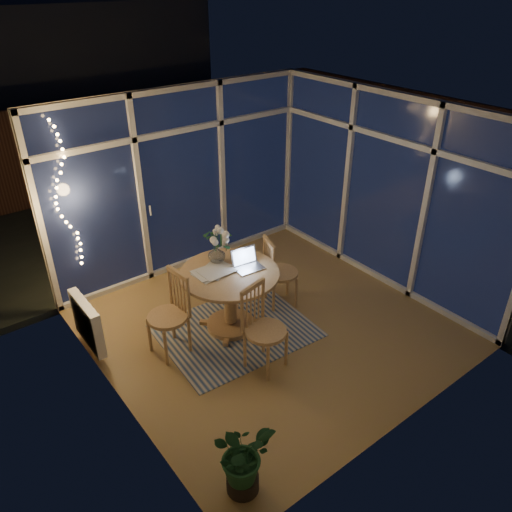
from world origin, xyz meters
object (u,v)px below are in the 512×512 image
at_px(chair_left, 167,315).
at_px(chair_right, 281,271).
at_px(dining_table, 230,300).
at_px(chair_front, 266,329).
at_px(laptop, 249,260).
at_px(flower_vase, 217,254).
at_px(potted_plant, 242,459).

distance_m(chair_left, chair_right, 1.64).
relative_size(dining_table, chair_left, 1.14).
bearing_deg(chair_left, chair_front, 33.51).
relative_size(chair_front, laptop, 3.11).
bearing_deg(chair_left, laptop, 76.71).
height_order(dining_table, laptop, laptop).
xyz_separation_m(flower_vase, potted_plant, (-1.23, -2.18, -0.53)).
relative_size(laptop, flower_vase, 1.58).
xyz_separation_m(dining_table, chair_right, (0.82, 0.02, 0.09)).
distance_m(flower_vase, potted_plant, 2.55).
relative_size(chair_right, chair_front, 0.96).
bearing_deg(chair_front, flower_vase, 71.50).
xyz_separation_m(chair_front, potted_plant, (-1.11, -1.07, -0.13)).
bearing_deg(chair_right, laptop, 119.34).
bearing_deg(flower_vase, chair_right, -18.44).
bearing_deg(flower_vase, potted_plant, -119.46).
relative_size(chair_right, flower_vase, 4.71).
bearing_deg(chair_right, dining_table, 111.35).
xyz_separation_m(chair_left, chair_front, (0.71, -0.87, -0.00)).
relative_size(chair_left, laptop, 3.11).
xyz_separation_m(chair_right, laptop, (-0.59, -0.10, 0.43)).
relative_size(chair_front, potted_plant, 1.35).
distance_m(dining_table, chair_right, 0.83).
distance_m(dining_table, chair_front, 0.83).
bearing_deg(flower_vase, chair_front, -96.19).
height_order(chair_front, flower_vase, chair_front).
distance_m(chair_front, potted_plant, 1.55).
xyz_separation_m(chair_left, laptop, (1.05, -0.14, 0.41)).
height_order(chair_right, laptop, laptop).
height_order(flower_vase, potted_plant, flower_vase).
bearing_deg(dining_table, laptop, -18.63).
bearing_deg(laptop, chair_left, 178.28).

